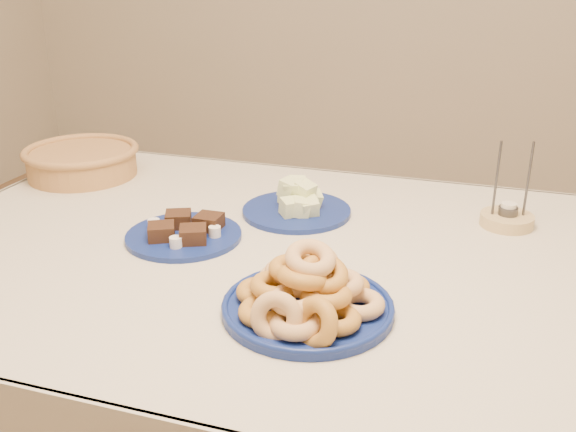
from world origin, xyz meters
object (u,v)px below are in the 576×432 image
(dining_table, at_px, (295,296))
(candle_holder, at_px, (507,218))
(donut_platter, at_px, (307,295))
(wicker_basket, at_px, (82,160))
(brownie_plate, at_px, (184,233))
(melon_plate, at_px, (298,205))

(dining_table, relative_size, candle_holder, 8.58)
(donut_platter, relative_size, wicker_basket, 0.79)
(brownie_plate, relative_size, wicker_basket, 0.74)
(brownie_plate, bearing_deg, melon_plate, 47.81)
(donut_platter, xyz_separation_m, candle_holder, (0.33, 0.51, -0.02))
(donut_platter, bearing_deg, melon_plate, 108.87)
(donut_platter, relative_size, candle_holder, 1.63)
(brownie_plate, bearing_deg, candle_holder, 23.45)
(wicker_basket, bearing_deg, brownie_plate, -33.33)
(melon_plate, xyz_separation_m, brownie_plate, (-0.19, -0.21, -0.01))
(melon_plate, relative_size, brownie_plate, 1.08)
(brownie_plate, bearing_deg, dining_table, 2.38)
(dining_table, height_order, candle_holder, candle_holder)
(melon_plate, height_order, candle_holder, candle_holder)
(dining_table, bearing_deg, donut_platter, -68.26)
(candle_holder, bearing_deg, donut_platter, -122.40)
(donut_platter, distance_m, wicker_basket, 0.97)
(donut_platter, xyz_separation_m, melon_plate, (-0.15, 0.44, -0.01))
(dining_table, distance_m, donut_platter, 0.29)
(donut_platter, bearing_deg, candle_holder, 57.60)
(donut_platter, bearing_deg, dining_table, 111.74)
(wicker_basket, relative_size, candle_holder, 2.06)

